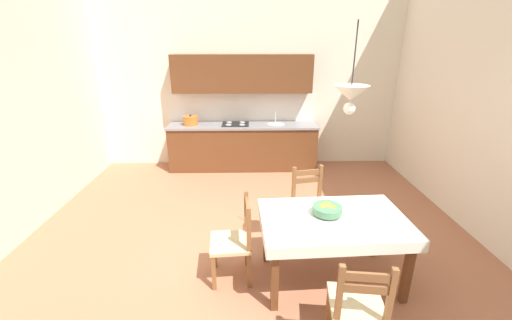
% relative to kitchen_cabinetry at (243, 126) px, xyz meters
% --- Properties ---
extents(ground_plane, '(6.46, 7.17, 0.10)m').
position_rel_kitchen_cabinetry_xyz_m(ground_plane, '(0.13, -3.01, -0.91)').
color(ground_plane, '#AD6B4C').
extents(wall_back, '(6.46, 0.12, 3.98)m').
position_rel_kitchen_cabinetry_xyz_m(wall_back, '(0.13, 0.33, 1.13)').
color(wall_back, silver).
rests_on(wall_back, ground_plane).
extents(kitchen_cabinetry, '(2.90, 0.63, 2.20)m').
position_rel_kitchen_cabinetry_xyz_m(kitchen_cabinetry, '(0.00, 0.00, 0.00)').
color(kitchen_cabinetry, brown).
rests_on(kitchen_cabinetry, ground_plane).
extents(dining_table, '(1.50, 0.99, 0.75)m').
position_rel_kitchen_cabinetry_xyz_m(dining_table, '(0.97, -3.35, -0.23)').
color(dining_table, brown).
rests_on(dining_table, ground_plane).
extents(dining_chair_camera_side, '(0.47, 0.47, 0.93)m').
position_rel_kitchen_cabinetry_xyz_m(dining_chair_camera_side, '(0.97, -4.18, -0.41)').
color(dining_chair_camera_side, '#D1BC89').
rests_on(dining_chair_camera_side, ground_plane).
extents(dining_chair_kitchen_side, '(0.50, 0.50, 0.93)m').
position_rel_kitchen_cabinetry_xyz_m(dining_chair_kitchen_side, '(0.90, -2.52, -0.41)').
color(dining_chair_kitchen_side, '#D1BC89').
rests_on(dining_chair_kitchen_side, ground_plane).
extents(dining_chair_tv_side, '(0.45, 0.45, 0.93)m').
position_rel_kitchen_cabinetry_xyz_m(dining_chair_tv_side, '(-0.03, -3.28, -0.41)').
color(dining_chair_tv_side, '#D1BC89').
rests_on(dining_chair_tv_side, ground_plane).
extents(fruit_bowl, '(0.30, 0.30, 0.12)m').
position_rel_kitchen_cabinetry_xyz_m(fruit_bowl, '(0.91, -3.28, -0.04)').
color(fruit_bowl, '#4C7F5B').
rests_on(fruit_bowl, dining_table).
extents(pendant_lamp, '(0.32, 0.32, 0.80)m').
position_rel_kitchen_cabinetry_xyz_m(pendant_lamp, '(1.05, -3.24, 1.11)').
color(pendant_lamp, black).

